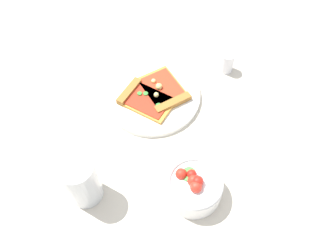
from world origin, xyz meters
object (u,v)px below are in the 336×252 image
at_px(plate, 153,96).
at_px(pizza_slice_far, 143,99).
at_px(soda_glass, 82,182).
at_px(pizza_slice_near, 164,91).
at_px(pepper_shaker, 228,61).
at_px(salad_bowl, 194,187).

bearing_deg(plate, pizza_slice_far, 60.59).
xyz_separation_m(plate, pizza_slice_far, (0.02, 0.03, 0.01)).
xyz_separation_m(plate, soda_glass, (0.03, 0.30, 0.05)).
bearing_deg(pizza_slice_far, pizza_slice_near, -132.19).
distance_m(pizza_slice_near, pepper_shaker, 0.20).
bearing_deg(soda_glass, pizza_slice_near, -99.24).
relative_size(pizza_slice_near, soda_glass, 1.28).
height_order(plate, pepper_shaker, pepper_shaker).
height_order(pizza_slice_near, soda_glass, soda_glass).
bearing_deg(plate, pepper_shaker, -131.41).
distance_m(plate, pizza_slice_far, 0.03).
bearing_deg(plate, salad_bowl, 131.73).
bearing_deg(pizza_slice_near, soda_glass, 80.76).
distance_m(salad_bowl, soda_glass, 0.24).
bearing_deg(soda_glass, pepper_shaker, -110.57).
bearing_deg(pepper_shaker, soda_glass, 69.43).
bearing_deg(soda_glass, plate, -95.34).
distance_m(pizza_slice_far, pepper_shaker, 0.25).
bearing_deg(salad_bowl, soda_glass, 22.51).
relative_size(pizza_slice_near, pizza_slice_far, 1.16).
xyz_separation_m(salad_bowl, soda_glass, (0.22, 0.09, 0.03)).
relative_size(pizza_slice_far, salad_bowl, 1.16).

